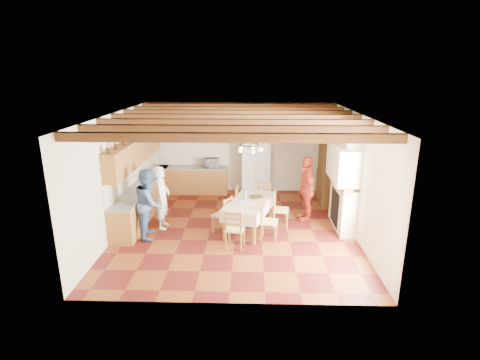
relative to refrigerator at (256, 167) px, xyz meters
The scene contains 31 objects.
floor 3.15m from the refrigerator, 100.53° to the right, with size 6.00×6.50×0.02m, color #4A1312.
ceiling 3.67m from the refrigerator, 100.53° to the right, with size 6.00×6.50×0.02m, color silver.
wall_back 0.86m from the refrigerator, 151.40° to the left, with size 6.00×0.02×3.00m, color beige.
wall_front 6.27m from the refrigerator, 95.05° to the right, with size 6.00×0.02×3.00m, color beige.
wall_left 4.67m from the refrigerator, 140.26° to the right, with size 0.02×6.50×3.00m, color beige.
wall_right 3.89m from the refrigerator, 50.27° to the right, with size 0.02×6.50×3.00m, color beige.
ceiling_beams 3.61m from the refrigerator, 100.53° to the right, with size 6.00×6.30×0.16m, color #36190C, non-canonical shape.
lower_cabinets_left 3.80m from the refrigerator, 149.56° to the right, with size 0.60×4.30×0.86m, color brown.
lower_cabinets_back 2.16m from the refrigerator, behind, with size 2.30×0.60×0.86m, color brown.
countertop_left 3.77m from the refrigerator, 149.56° to the right, with size 0.62×4.30×0.04m, color slate.
countertop_back 2.10m from the refrigerator, behind, with size 2.34×0.62×0.04m, color slate.
backsplash_left 4.03m from the refrigerator, 151.62° to the right, with size 0.03×4.30×0.60m, color silver.
backsplash_back 2.14m from the refrigerator, behind, with size 2.30×0.03×0.60m, color silver.
upper_cabinets 3.99m from the refrigerator, 150.49° to the right, with size 0.35×4.20×0.70m, color brown.
fireplace 3.54m from the refrigerator, 51.83° to the right, with size 0.56×1.60×2.80m, color beige, non-canonical shape.
wall_picture 1.39m from the refrigerator, 15.10° to the left, with size 0.34×0.03×0.42m, color black.
refrigerator is the anchor object (origin of this frame).
hutch 2.35m from the refrigerator, 20.19° to the right, with size 0.49×1.17×2.13m, color #35240E, non-canonical shape.
dining_table 2.99m from the refrigerator, 93.90° to the right, with size 1.42×2.00×0.79m.
chandelier 3.26m from the refrigerator, 93.90° to the right, with size 0.47×0.47×0.03m, color black.
chair_left_near 3.28m from the refrigerator, 105.90° to the right, with size 0.42×0.40×0.96m, color brown, non-canonical shape.
chair_left_far 2.52m from the refrigerator, 106.81° to the right, with size 0.42×0.40×0.96m, color brown, non-canonical shape.
chair_right_near 3.59m from the refrigerator, 85.27° to the right, with size 0.42×0.40×0.96m, color brown, non-canonical shape.
chair_right_far 2.84m from the refrigerator, 76.89° to the right, with size 0.42×0.40×0.96m, color brown, non-canonical shape.
chair_end_near 4.06m from the refrigerator, 97.53° to the right, with size 0.42×0.40×0.96m, color brown, non-canonical shape.
chair_end_far 2.02m from the refrigerator, 85.31° to the right, with size 0.42×0.40×0.96m, color brown, non-canonical shape.
person_man 3.82m from the refrigerator, 130.40° to the right, with size 0.61×0.40×1.67m, color white.
person_woman_blue 4.35m from the refrigerator, 127.76° to the right, with size 0.85×0.66×1.74m, color #3F5E97.
person_woman_red 2.62m from the refrigerator, 58.87° to the right, with size 1.05×0.44×1.79m, color #A12C1D.
microwave 1.47m from the refrigerator, behind, with size 0.50×0.34×0.27m, color silver.
fridge_vase 1.06m from the refrigerator, behind, with size 0.27×0.27×0.28m, color #35240E.
Camera 1 is at (0.37, -9.04, 4.06)m, focal length 28.00 mm.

